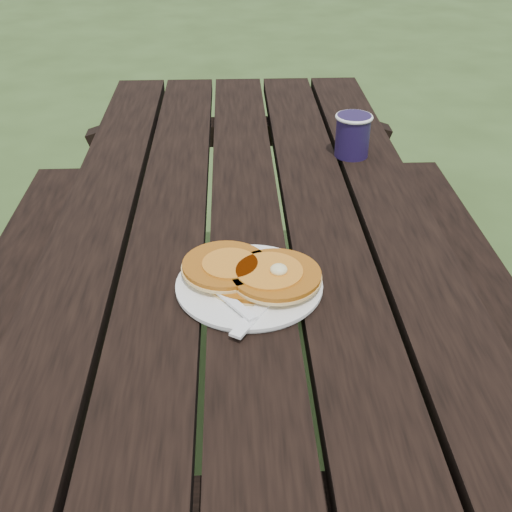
{
  "coord_description": "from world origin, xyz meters",
  "views": [
    {
      "loc": [
        -0.03,
        -1.12,
        1.37
      ],
      "look_at": [
        0.01,
        -0.23,
        0.8
      ],
      "focal_mm": 45.0,
      "sensor_mm": 36.0,
      "label": 1
    }
  ],
  "objects_px": {
    "coffee_cup": "(353,133)",
    "pancake_stack": "(252,272)",
    "plate": "(249,286)",
    "picnic_table": "(247,361)"
  },
  "relations": [
    {
      "from": "picnic_table",
      "to": "plate",
      "type": "relative_size",
      "value": 7.58
    },
    {
      "from": "picnic_table",
      "to": "pancake_stack",
      "type": "distance_m",
      "value": 0.47
    },
    {
      "from": "plate",
      "to": "coffee_cup",
      "type": "distance_m",
      "value": 0.6
    },
    {
      "from": "picnic_table",
      "to": "plate",
      "type": "distance_m",
      "value": 0.46
    },
    {
      "from": "picnic_table",
      "to": "pancake_stack",
      "type": "height_order",
      "value": "pancake_stack"
    },
    {
      "from": "plate",
      "to": "coffee_cup",
      "type": "height_order",
      "value": "coffee_cup"
    },
    {
      "from": "plate",
      "to": "picnic_table",
      "type": "bearing_deg",
      "value": 89.59
    },
    {
      "from": "plate",
      "to": "coffee_cup",
      "type": "bearing_deg",
      "value": 64.05
    },
    {
      "from": "pancake_stack",
      "to": "coffee_cup",
      "type": "relative_size",
      "value": 2.3
    },
    {
      "from": "coffee_cup",
      "to": "pancake_stack",
      "type": "bearing_deg",
      "value": -115.99
    }
  ]
}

